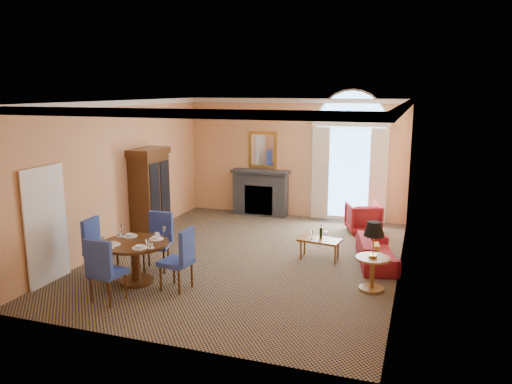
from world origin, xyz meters
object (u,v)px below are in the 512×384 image
(armchair, at_px, (363,218))
(side_table, at_px, (373,248))
(dining_table, at_px, (135,253))
(armoire, at_px, (150,194))
(coffee_table, at_px, (320,240))
(sofa, at_px, (377,251))

(armchair, xyz_separation_m, side_table, (0.58, -3.61, 0.41))
(side_table, bearing_deg, dining_table, -165.63)
(armoire, bearing_deg, coffee_table, -4.71)
(sofa, xyz_separation_m, side_table, (0.05, -1.39, 0.51))
(coffee_table, bearing_deg, sofa, 12.94)
(dining_table, distance_m, armchair, 5.81)
(coffee_table, relative_size, side_table, 0.75)
(coffee_table, height_order, side_table, side_table)
(side_table, bearing_deg, coffee_table, 132.56)
(armchair, bearing_deg, coffee_table, 53.46)
(dining_table, relative_size, side_table, 1.02)
(coffee_table, bearing_deg, armoire, -176.49)
(dining_table, xyz_separation_m, sofa, (4.01, 2.43, -0.32))
(armoire, relative_size, dining_table, 1.73)
(armoire, height_order, side_table, armoire)
(dining_table, distance_m, sofa, 4.70)
(sofa, height_order, side_table, side_table)
(coffee_table, bearing_deg, side_table, -39.22)
(armchair, relative_size, coffee_table, 0.88)
(armchair, bearing_deg, side_table, 77.36)
(side_table, bearing_deg, armoire, 162.90)
(dining_table, bearing_deg, side_table, 14.37)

